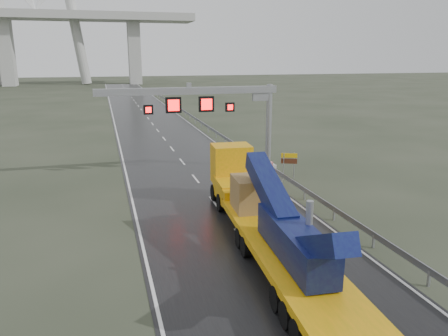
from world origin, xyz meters
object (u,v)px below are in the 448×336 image
object	(u,v)px
heavy_haul_truck	(260,207)
striped_barrier	(269,169)
exit_sign_pair	(289,161)
sign_gantry	(215,105)

from	to	relation	value
heavy_haul_truck	striped_barrier	distance (m)	12.90
heavy_haul_truck	exit_sign_pair	size ratio (longest dim) A/B	8.99
heavy_haul_truck	striped_barrier	bearing A→B (deg)	70.35
sign_gantry	striped_barrier	world-z (taller)	sign_gantry
sign_gantry	striped_barrier	size ratio (longest dim) A/B	13.19
exit_sign_pair	striped_barrier	bearing A→B (deg)	148.77
exit_sign_pair	sign_gantry	bearing A→B (deg)	164.18
sign_gantry	heavy_haul_truck	distance (m)	14.85
striped_barrier	exit_sign_pair	bearing A→B (deg)	-45.21
sign_gantry	exit_sign_pair	distance (m)	7.61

